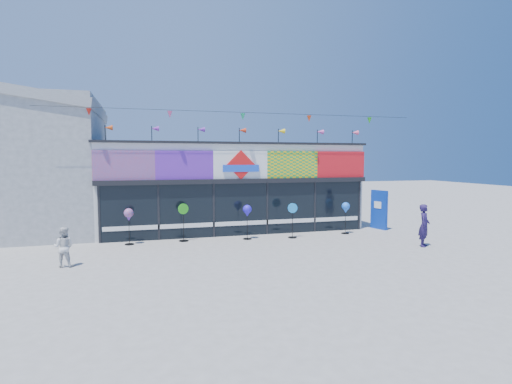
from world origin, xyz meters
name	(u,v)px	position (x,y,z in m)	size (l,w,h in m)	color
ground	(263,253)	(0.00, 0.00, 0.00)	(80.00, 80.00, 0.00)	gray
kite_shop	(229,185)	(0.00, 5.94, 2.05)	(16.00, 5.70, 5.31)	silver
neighbour_building	(7,162)	(-10.00, 7.00, 3.20)	(8.18, 7.20, 6.87)	#ADAFB2
blue_sign	(379,210)	(6.77, 3.22, 0.94)	(0.38, 0.94, 1.86)	#0A31A2
spinner_0	(129,216)	(-4.65, 2.78, 1.15)	(0.36, 0.36, 1.43)	black
spinner_1	(183,221)	(-2.54, 2.87, 0.82)	(0.43, 0.39, 1.55)	black
spinner_2	(247,212)	(0.07, 2.56, 1.16)	(0.37, 0.37, 1.45)	black
spinner_3	(292,220)	(1.99, 2.32, 0.79)	(0.42, 0.38, 1.49)	black
spinner_4	(346,209)	(4.63, 2.57, 1.14)	(0.36, 0.36, 1.42)	black
adult_man	(424,225)	(6.24, -0.64, 0.81)	(0.59, 0.39, 1.63)	#211645
child	(64,247)	(-6.50, -0.06, 0.63)	(0.61, 0.35, 1.26)	silver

